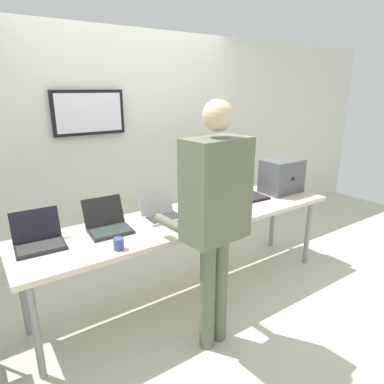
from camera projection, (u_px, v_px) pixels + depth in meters
name	position (u px, v px, depth m)	size (l,w,h in m)	color
ground	(190.00, 294.00, 3.19)	(8.00, 8.00, 0.04)	beige
back_wall	(132.00, 147.00, 3.70)	(8.00, 0.11, 2.43)	silver
workbench	(190.00, 221.00, 2.97)	(2.92, 0.70, 0.77)	beige
equipment_box	(282.00, 176.00, 3.57)	(0.42, 0.30, 0.35)	#56585E
laptop_station_0	(39.00, 238.00, 2.38)	(0.34, 0.31, 0.24)	#201F2B
laptop_station_1	(108.00, 224.00, 2.64)	(0.33, 0.35, 0.23)	#282525
laptop_station_2	(161.00, 211.00, 2.90)	(0.32, 0.30, 0.23)	#B1B2B6
laptop_station_3	(206.00, 202.00, 3.14)	(0.31, 0.29, 0.24)	#3B3B3B
laptop_station_4	(244.00, 191.00, 3.44)	(0.38, 0.38, 0.27)	black
person	(215.00, 207.00, 2.25)	(0.47, 0.62, 1.79)	#606950
coffee_mug	(119.00, 244.00, 2.33)	(0.07, 0.07, 0.08)	#3C499E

